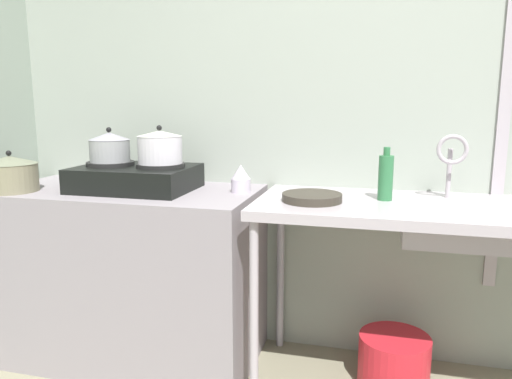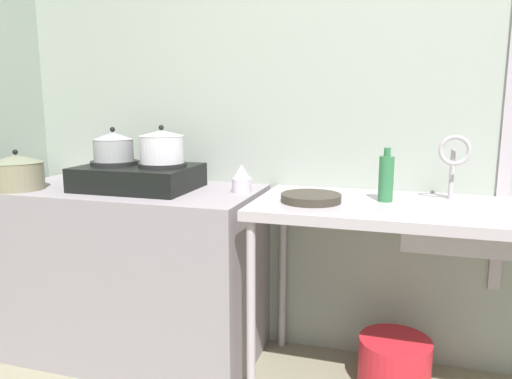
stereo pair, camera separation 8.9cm
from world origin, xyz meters
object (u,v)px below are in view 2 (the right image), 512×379
Objects in this scene: frying_pan at (311,198)px; bucket_on_floor at (394,364)px; stove at (139,176)px; sink_basin at (458,227)px; percolator at (242,179)px; faucet at (454,156)px; pot_on_right_burner at (162,146)px; pot_beside_stove at (17,172)px; pot_on_left_burner at (113,146)px; bottle_by_sink at (386,178)px.

bucket_on_floor is (0.36, 0.09, -0.73)m from frying_pan.
stove reaches higher than sink_basin.
faucet is (0.88, 0.07, 0.12)m from percolator.
pot_on_right_burner is 0.84× the size of pot_beside_stove.
pot_on_left_burner is 0.45m from pot_beside_stove.
bottle_by_sink reaches higher than stove.
percolator is at bearing 178.82° from bottle_by_sink.
bottle_by_sink is at bearing -1.18° from percolator.
pot_on_left_burner reaches higher than faucet.
pot_beside_stove is at bearing -173.02° from bucket_on_floor.
pot_on_right_burner reaches higher than sink_basin.
bucket_on_floor is at bearing 1.86° from pot_on_right_burner.
pot_on_right_burner is 1.29m from sink_basin.
pot_on_left_burner reaches higher than sink_basin.
faucet reaches higher than stove.
pot_on_left_burner reaches higher than percolator.
bottle_by_sink is (1.24, 0.05, -0.10)m from pot_on_left_burner.
percolator is (0.61, 0.06, -0.13)m from pot_on_left_burner.
pot_on_left_burner reaches higher than bucket_on_floor.
pot_beside_stove is at bearing -166.99° from percolator.
stove is 1.25× the size of sink_basin.
bucket_on_floor is at bearing 13.87° from frying_pan.
percolator is at bearing 13.01° from pot_beside_stove.
pot_on_right_burner is at bearing 0.00° from pot_on_left_burner.
percolator is 0.63m from bottle_by_sink.
percolator is 1.04m from bucket_on_floor.
bottle_by_sink is 0.72× the size of bucket_on_floor.
bucket_on_floor is (1.31, 0.03, -0.91)m from pot_on_left_burner.
percolator reaches higher than bucket_on_floor.
sink_basin is 0.33m from bottle_by_sink.
stove is 2.62× the size of pot_on_right_burner.
frying_pan is at bearing -18.75° from percolator.
pot_on_right_burner is at bearing 14.96° from pot_beside_stove.
stove is 1.11m from bottle_by_sink.
pot_on_right_burner reaches higher than pot_on_left_burner.
faucet is at bearing 99.00° from sink_basin.
stove is 2.83× the size of pot_on_left_burner.
sink_basin is at bearing 5.07° from pot_beside_stove.
pot_on_right_burner is 0.82× the size of frying_pan.
faucet is 1.24× the size of bottle_by_sink.
stove is 1.72× the size of bucket_on_floor.
pot_on_right_burner reaches higher than pot_beside_stove.
stove is 2.21× the size of pot_beside_stove.
sink_basin is (1.39, -0.00, -0.13)m from stove.
pot_beside_stove is 1.36m from frying_pan.
pot_beside_stove is 1.04m from percolator.
frying_pan is at bearing -174.98° from sink_basin.
bottle_by_sink is at bearing -162.48° from faucet.
faucet is 0.60m from frying_pan.
sink_basin is at bearing -0.20° from stove.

